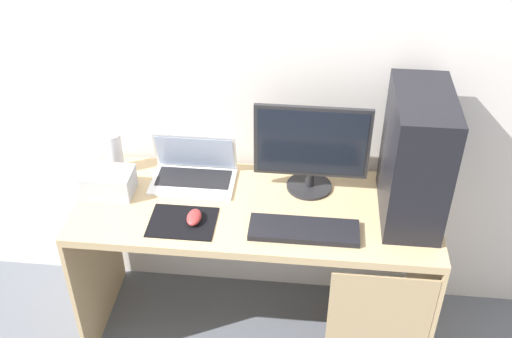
{
  "coord_description": "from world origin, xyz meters",
  "views": [
    {
      "loc": [
        0.2,
        -1.93,
        2.31
      ],
      "look_at": [
        0.0,
        0.0,
        0.92
      ],
      "focal_mm": 43.23,
      "sensor_mm": 36.0,
      "label": 1
    }
  ],
  "objects": [
    {
      "name": "mousepad",
      "position": [
        -0.27,
        -0.14,
        0.75
      ],
      "size": [
        0.26,
        0.2,
        0.0
      ],
      "primitive_type": "cube",
      "color": "black",
      "rests_on": "desk"
    },
    {
      "name": "ground_plane",
      "position": [
        0.0,
        0.0,
        0.0
      ],
      "size": [
        8.0,
        8.0,
        0.0
      ],
      "primitive_type": "plane",
      "color": "slate"
    },
    {
      "name": "monitor",
      "position": [
        0.21,
        0.13,
        0.94
      ],
      "size": [
        0.46,
        0.19,
        0.39
      ],
      "color": "#232326",
      "rests_on": "desk"
    },
    {
      "name": "laptop",
      "position": [
        -0.28,
        0.15,
        0.79
      ],
      "size": [
        0.35,
        0.22,
        0.21
      ],
      "color": "white",
      "rests_on": "desk"
    },
    {
      "name": "wall_back",
      "position": [
        0.0,
        0.33,
        1.3
      ],
      "size": [
        4.0,
        0.05,
        2.6
      ],
      "color": "silver",
      "rests_on": "ground_plane"
    },
    {
      "name": "pc_tower",
      "position": [
        0.6,
        0.03,
        1.0
      ],
      "size": [
        0.22,
        0.42,
        0.52
      ],
      "primitive_type": "cube",
      "color": "black",
      "rests_on": "desk"
    },
    {
      "name": "speaker",
      "position": [
        -0.63,
        0.18,
        0.84
      ],
      "size": [
        0.07,
        0.07,
        0.18
      ],
      "primitive_type": "cylinder",
      "color": "silver",
      "rests_on": "desk"
    },
    {
      "name": "projector",
      "position": [
        -0.61,
        0.02,
        0.8
      ],
      "size": [
        0.2,
        0.14,
        0.1
      ],
      "primitive_type": "cube",
      "color": "#B7BCC6",
      "rests_on": "desk"
    },
    {
      "name": "mouse_left",
      "position": [
        -0.23,
        -0.13,
        0.77
      ],
      "size": [
        0.06,
        0.1,
        0.03
      ],
      "primitive_type": "ellipsoid",
      "color": "#B23333",
      "rests_on": "mousepad"
    },
    {
      "name": "desk",
      "position": [
        0.02,
        -0.01,
        0.59
      ],
      "size": [
        1.46,
        0.57,
        0.74
      ],
      "color": "tan",
      "rests_on": "ground_plane"
    },
    {
      "name": "keyboard",
      "position": [
        0.2,
        -0.15,
        0.76
      ],
      "size": [
        0.42,
        0.14,
        0.02
      ],
      "primitive_type": "cube",
      "color": "black",
      "rests_on": "desk"
    }
  ]
}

